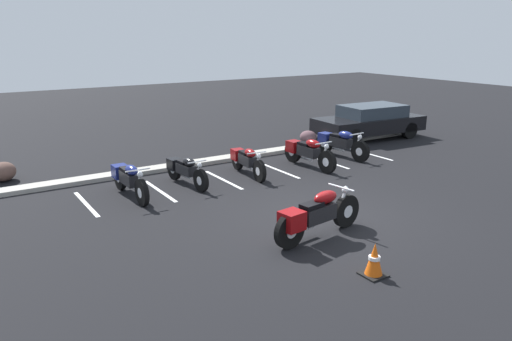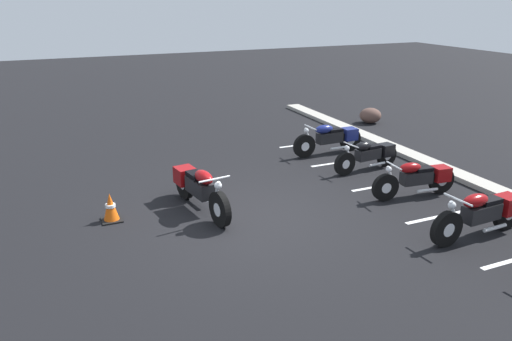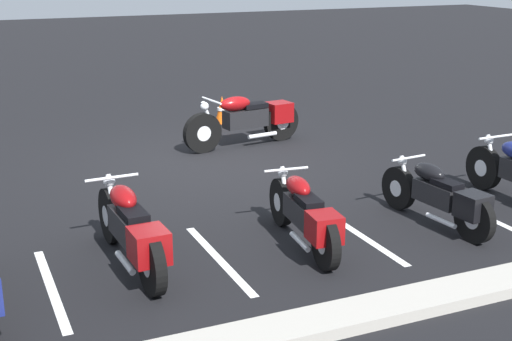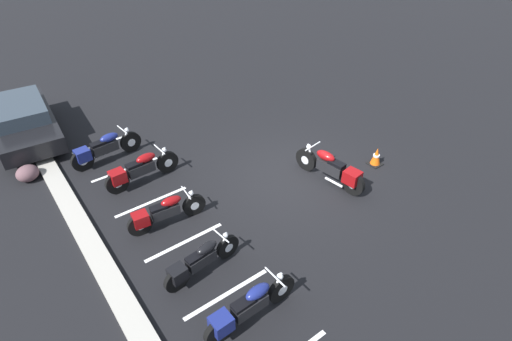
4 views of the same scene
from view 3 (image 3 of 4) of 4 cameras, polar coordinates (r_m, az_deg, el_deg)
name	(u,v)px [view 3 (image 3 of 4)]	position (r m, az deg, el deg)	size (l,w,h in m)	color
ground	(217,160)	(12.22, -3.14, 0.86)	(60.00, 60.00, 0.00)	black
motorcycle_maroon_featured	(249,119)	(13.03, -0.58, 4.16)	(2.37, 0.76, 0.94)	black
parked_bike_1	(440,196)	(9.39, 14.54, -2.00)	(0.58, 1.99, 0.78)	black
parked_bike_2	(305,214)	(8.45, 3.95, -3.51)	(0.60, 2.07, 0.81)	black
parked_bike_3	(131,230)	(7.97, -9.94, -4.69)	(0.63, 2.26, 0.89)	black
concrete_curb	(421,300)	(7.42, 13.04, -10.09)	(18.00, 0.50, 0.12)	#A8A399
traffic_cone	(222,111)	(14.75, -2.73, 4.77)	(0.40, 0.40, 0.59)	black
stall_line_1	(479,213)	(10.16, 17.38, -3.29)	(0.10, 2.10, 0.00)	white
stall_line_2	(359,234)	(9.08, 8.26, -5.07)	(0.10, 2.10, 0.00)	white
stall_line_3	(219,259)	(8.30, -2.99, -7.08)	(0.10, 2.10, 0.00)	white
stall_line_4	(51,288)	(7.91, -16.05, -9.05)	(0.10, 2.10, 0.00)	white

